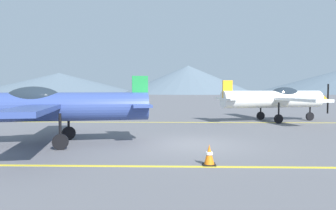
% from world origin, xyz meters
% --- Properties ---
extents(ground_plane, '(400.00, 400.00, 0.00)m').
position_xyz_m(ground_plane, '(0.00, 0.00, 0.00)').
color(ground_plane, slate).
extents(apron_line_near, '(80.00, 0.16, 0.01)m').
position_xyz_m(apron_line_near, '(0.00, -3.49, 0.01)').
color(apron_line_near, yellow).
rests_on(apron_line_near, ground_plane).
extents(apron_line_far, '(80.00, 0.16, 0.01)m').
position_xyz_m(apron_line_far, '(0.00, 7.81, 0.01)').
color(apron_line_far, yellow).
rests_on(apron_line_far, ground_plane).
extents(airplane_near, '(7.76, 8.85, 2.65)m').
position_xyz_m(airplane_near, '(-5.32, -0.24, 1.49)').
color(airplane_near, '#33478C').
rests_on(airplane_near, ground_plane).
extents(airplane_mid, '(7.77, 8.82, 2.65)m').
position_xyz_m(airplane_mid, '(5.93, 8.60, 1.49)').
color(airplane_mid, white).
rests_on(airplane_mid, ground_plane).
extents(traffic_cone_front, '(0.36, 0.36, 0.59)m').
position_xyz_m(traffic_cone_front, '(0.39, -3.31, 0.29)').
color(traffic_cone_front, black).
rests_on(traffic_cone_front, ground_plane).
extents(hill_left, '(79.43, 79.43, 10.14)m').
position_xyz_m(hill_left, '(-62.47, 152.42, 5.07)').
color(hill_left, slate).
rests_on(hill_left, ground_plane).
extents(hill_centerleft, '(53.50, 53.50, 11.31)m').
position_xyz_m(hill_centerleft, '(3.86, 116.63, 5.65)').
color(hill_centerleft, slate).
rests_on(hill_centerleft, ground_plane).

